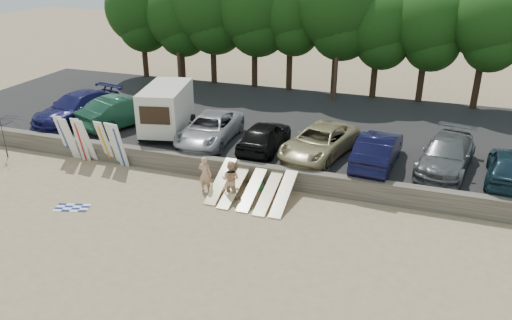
# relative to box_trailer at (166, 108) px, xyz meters

# --- Properties ---
(ground) EXTENTS (120.00, 120.00, 0.00)m
(ground) POSITION_rel_box_trailer_xyz_m (5.77, -6.16, -2.24)
(ground) COLOR tan
(ground) RESTS_ON ground
(seawall) EXTENTS (44.00, 0.50, 1.00)m
(seawall) POSITION_rel_box_trailer_xyz_m (5.77, -3.16, -1.74)
(seawall) COLOR #6B6356
(seawall) RESTS_ON ground
(parking_lot) EXTENTS (44.00, 14.50, 0.70)m
(parking_lot) POSITION_rel_box_trailer_xyz_m (5.77, 4.34, -1.89)
(parking_lot) COLOR #282828
(parking_lot) RESTS_ON ground
(treeline) EXTENTS (33.29, 6.17, 9.19)m
(treeline) POSITION_rel_box_trailer_xyz_m (4.22, 11.40, 4.07)
(treeline) COLOR #382616
(treeline) RESTS_ON parking_lot
(utility_poles) EXTENTS (25.80, 0.26, 9.00)m
(utility_poles) POSITION_rel_box_trailer_xyz_m (7.77, 9.84, 3.19)
(utility_poles) COLOR #473321
(utility_poles) RESTS_ON parking_lot
(box_trailer) EXTENTS (3.19, 4.68, 2.75)m
(box_trailer) POSITION_rel_box_trailer_xyz_m (0.00, 0.00, 0.00)
(box_trailer) COLOR beige
(box_trailer) RESTS_ON parking_lot
(car_0) EXTENTS (3.49, 6.34, 1.74)m
(car_0) POSITION_rel_box_trailer_xyz_m (-6.18, 0.05, -0.67)
(car_0) COLOR #15164C
(car_0) RESTS_ON parking_lot
(car_1) EXTENTS (3.78, 5.80, 1.81)m
(car_1) POSITION_rel_box_trailer_xyz_m (-3.15, 0.42, -0.64)
(car_1) COLOR #17402C
(car_1) RESTS_ON parking_lot
(car_2) EXTENTS (2.71, 5.51, 1.51)m
(car_2) POSITION_rel_box_trailer_xyz_m (2.84, -0.44, -0.79)
(car_2) COLOR #9C9DA1
(car_2) RESTS_ON parking_lot
(car_3) EXTENTS (1.99, 4.63, 1.56)m
(car_3) POSITION_rel_box_trailer_xyz_m (6.05, -0.57, -0.76)
(car_3) COLOR black
(car_3) RESTS_ON parking_lot
(car_4) EXTENTS (3.78, 5.94, 1.53)m
(car_4) POSITION_rel_box_trailer_xyz_m (8.95, -0.44, -0.78)
(car_4) COLOR #998C61
(car_4) RESTS_ON parking_lot
(car_5) EXTENTS (2.15, 5.13, 1.65)m
(car_5) POSITION_rel_box_trailer_xyz_m (11.89, -0.71, -0.72)
(car_5) COLOR black
(car_5) RESTS_ON parking_lot
(car_6) EXTENTS (3.12, 5.67, 1.56)m
(car_6) POSITION_rel_box_trailer_xyz_m (15.07, -0.09, -0.76)
(car_6) COLOR #4F5355
(car_6) RESTS_ON parking_lot
(car_7) EXTENTS (2.39, 4.86, 1.59)m
(car_7) POSITION_rel_box_trailer_xyz_m (17.76, -0.70, -0.74)
(car_7) COLOR #132A36
(car_7) RESTS_ON parking_lot
(surfboard_upright_0) EXTENTS (0.53, 0.82, 2.51)m
(surfboard_upright_0) POSITION_rel_box_trailer_xyz_m (-4.29, -3.56, -0.99)
(surfboard_upright_0) COLOR white
(surfboard_upright_0) RESTS_ON ground
(surfboard_upright_1) EXTENTS (0.51, 0.84, 2.50)m
(surfboard_upright_1) POSITION_rel_box_trailer_xyz_m (-3.76, -3.79, -0.99)
(surfboard_upright_1) COLOR white
(surfboard_upright_1) RESTS_ON ground
(surfboard_upright_2) EXTENTS (0.52, 0.64, 2.55)m
(surfboard_upright_2) POSITION_rel_box_trailer_xyz_m (-3.09, -3.79, -0.96)
(surfboard_upright_2) COLOR white
(surfboard_upright_2) RESTS_ON ground
(surfboard_upright_3) EXTENTS (0.58, 0.90, 2.49)m
(surfboard_upright_3) POSITION_rel_box_trailer_xyz_m (-2.75, -3.74, -0.99)
(surfboard_upright_3) COLOR white
(surfboard_upright_3) RESTS_ON ground
(surfboard_upright_4) EXTENTS (0.58, 0.85, 2.51)m
(surfboard_upright_4) POSITION_rel_box_trailer_xyz_m (-1.71, -3.63, -0.99)
(surfboard_upright_4) COLOR white
(surfboard_upright_4) RESTS_ON ground
(surfboard_upright_5) EXTENTS (0.61, 0.81, 2.52)m
(surfboard_upright_5) POSITION_rel_box_trailer_xyz_m (-1.05, -3.70, -0.98)
(surfboard_upright_5) COLOR white
(surfboard_upright_5) RESTS_ON ground
(surfboard_upright_6) EXTENTS (0.53, 0.72, 2.53)m
(surfboard_upright_6) POSITION_rel_box_trailer_xyz_m (-0.73, -3.81, -0.97)
(surfboard_upright_6) COLOR white
(surfboard_upright_6) RESTS_ON ground
(surfboard_low_0) EXTENTS (0.56, 2.81, 1.18)m
(surfboard_low_0) POSITION_rel_box_trailer_xyz_m (5.23, -4.64, -1.65)
(surfboard_low_0) COLOR beige
(surfboard_low_0) RESTS_ON ground
(surfboard_low_1) EXTENTS (0.56, 2.91, 0.85)m
(surfboard_low_1) POSITION_rel_box_trailer_xyz_m (5.92, -4.75, -1.82)
(surfboard_low_1) COLOR beige
(surfboard_low_1) RESTS_ON ground
(surfboard_low_2) EXTENTS (0.56, 2.88, 0.97)m
(surfboard_low_2) POSITION_rel_box_trailer_xyz_m (6.83, -4.76, -1.76)
(surfboard_low_2) COLOR beige
(surfboard_low_2) RESTS_ON ground
(surfboard_low_3) EXTENTS (0.56, 2.91, 0.87)m
(surfboard_low_3) POSITION_rel_box_trailer_xyz_m (7.62, -4.83, -1.81)
(surfboard_low_3) COLOR beige
(surfboard_low_3) RESTS_ON ground
(surfboard_low_4) EXTENTS (0.56, 2.86, 1.05)m
(surfboard_low_4) POSITION_rel_box_trailer_xyz_m (8.32, -4.80, -1.72)
(surfboard_low_4) COLOR beige
(surfboard_low_4) RESTS_ON ground
(beachgoer_a) EXTENTS (0.68, 0.47, 1.79)m
(beachgoer_a) POSITION_rel_box_trailer_xyz_m (4.52, -4.81, -1.35)
(beachgoer_a) COLOR tan
(beachgoer_a) RESTS_ON ground
(beachgoer_b) EXTENTS (0.89, 0.70, 1.81)m
(beachgoer_b) POSITION_rel_box_trailer_xyz_m (5.85, -4.96, -1.34)
(beachgoer_b) COLOR tan
(beachgoer_b) RESTS_ON ground
(cooler) EXTENTS (0.47, 0.43, 0.32)m
(cooler) POSITION_rel_box_trailer_xyz_m (6.86, -3.76, -2.08)
(cooler) COLOR green
(cooler) RESTS_ON ground
(gear_bag) EXTENTS (0.34, 0.30, 0.22)m
(gear_bag) POSITION_rel_box_trailer_xyz_m (5.65, -3.76, -2.13)
(gear_bag) COLOR orange
(gear_bag) RESTS_ON ground
(beach_towel) EXTENTS (1.86, 1.86, 0.00)m
(beach_towel) POSITION_rel_box_trailer_xyz_m (-0.43, -8.19, -2.23)
(beach_towel) COLOR white
(beach_towel) RESTS_ON ground
(beach_umbrella) EXTENTS (3.58, 3.56, 2.37)m
(beach_umbrella) POSITION_rel_box_trailer_xyz_m (-7.51, -4.55, -1.05)
(beach_umbrella) COLOR black
(beach_umbrella) RESTS_ON ground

